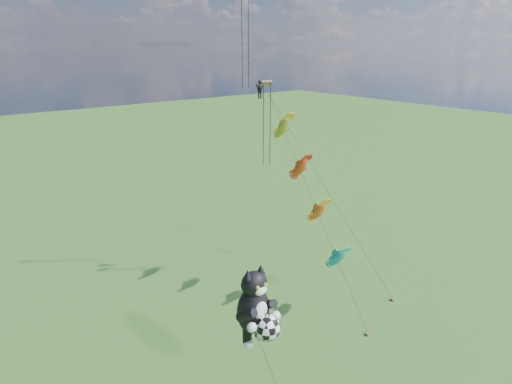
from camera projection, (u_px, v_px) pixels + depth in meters
cat_kite_rig at (257, 309)px, 25.36m from camera, size 2.59×4.15×10.84m
fish_windsock_rig at (308, 190)px, 39.57m from camera, size 2.63×15.83×18.24m
parafoil_rig at (262, 86)px, 41.90m from camera, size 5.80×16.78×27.66m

